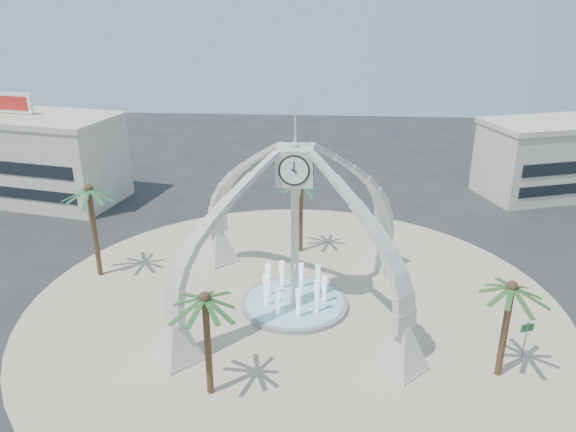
# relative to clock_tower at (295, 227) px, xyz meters

# --- Properties ---
(ground) EXTENTS (140.00, 140.00, 0.00)m
(ground) POSITION_rel_clock_tower_xyz_m (0.00, 0.00, -6.49)
(ground) COLOR #282828
(ground) RESTS_ON ground
(plaza) EXTENTS (40.00, 40.00, 0.06)m
(plaza) POSITION_rel_clock_tower_xyz_m (0.00, 0.00, -6.46)
(plaza) COLOR #C6B193
(plaza) RESTS_ON ground
(clock_tower) EXTENTS (17.94, 17.94, 16.30)m
(clock_tower) POSITION_rel_clock_tower_xyz_m (0.00, 0.00, 0.00)
(clock_tower) COLOR beige
(clock_tower) RESTS_ON ground
(fountain) EXTENTS (8.00, 8.00, 3.62)m
(fountain) POSITION_rel_clock_tower_xyz_m (0.00, 0.00, -6.20)
(fountain) COLOR gray
(fountain) RESTS_ON ground
(building_nw) EXTENTS (23.75, 13.73, 11.90)m
(building_nw) POSITION_rel_clock_tower_xyz_m (-32.00, 22.00, -1.66)
(building_nw) COLOR beige
(building_nw) RESTS_ON ground
(building_ne) EXTENTS (21.87, 14.17, 8.60)m
(building_ne) POSITION_rel_clock_tower_xyz_m (30.00, 28.00, -2.18)
(building_ne) COLOR beige
(building_ne) RESTS_ON ground
(palm_east) EXTENTS (5.21, 5.21, 6.98)m
(palm_east) POSITION_rel_clock_tower_xyz_m (13.00, -7.21, -0.41)
(palm_east) COLOR brown
(palm_east) RESTS_ON ground
(palm_west) EXTENTS (4.96, 4.96, 8.45)m
(palm_west) POSITION_rel_clock_tower_xyz_m (-16.45, 3.82, 1.00)
(palm_west) COLOR brown
(palm_west) RESTS_ON ground
(palm_north) EXTENTS (4.76, 4.76, 7.26)m
(palm_north) POSITION_rel_clock_tower_xyz_m (-0.03, 9.62, -0.10)
(palm_north) COLOR brown
(palm_north) RESTS_ON ground
(palm_south) EXTENTS (5.32, 5.32, 7.23)m
(palm_south) POSITION_rel_clock_tower_xyz_m (-4.35, -10.13, -0.17)
(palm_south) COLOR brown
(palm_south) RESTS_ON ground
(street_sign) EXTENTS (0.93, 0.31, 2.63)m
(street_sign) POSITION_rel_clock_tower_xyz_m (15.09, -5.25, -4.61)
(street_sign) COLOR slate
(street_sign) RESTS_ON ground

